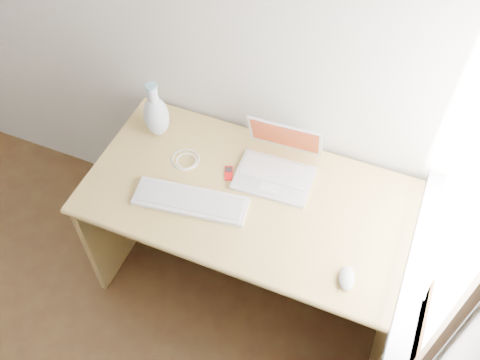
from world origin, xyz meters
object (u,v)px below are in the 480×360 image
at_px(desk, 260,211).
at_px(laptop, 278,164).
at_px(external_keyboard, 191,201).
at_px(vase, 156,115).

distance_m(desk, laptop, 0.29).
bearing_deg(external_keyboard, vase, 126.85).
relative_size(desk, external_keyboard, 2.90).
xyz_separation_m(desk, external_keyboard, (-0.24, -0.22, 0.24)).
xyz_separation_m(laptop, external_keyboard, (-0.28, -0.30, -0.04)).
relative_size(desk, vase, 4.91).
relative_size(external_keyboard, vase, 1.69).
height_order(desk, laptop, laptop).
bearing_deg(external_keyboard, desk, 34.67).
height_order(desk, external_keyboard, external_keyboard).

